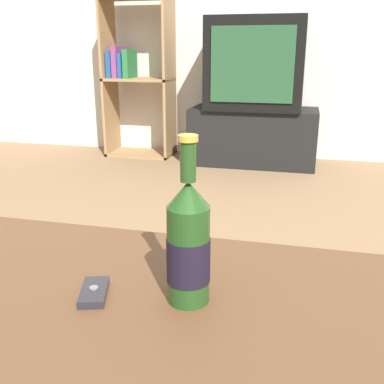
# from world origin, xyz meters

# --- Properties ---
(coffee_table) EXTENTS (1.04, 0.76, 0.40)m
(coffee_table) POSITION_xyz_m (0.00, 0.00, 0.35)
(coffee_table) COLOR brown
(coffee_table) RESTS_ON ground_plane
(tv_stand) EXTENTS (0.91, 0.43, 0.41)m
(tv_stand) POSITION_xyz_m (-0.10, 2.74, 0.20)
(tv_stand) COLOR black
(tv_stand) RESTS_ON ground_plane
(television) EXTENTS (0.67, 0.49, 0.63)m
(television) POSITION_xyz_m (-0.10, 2.73, 0.72)
(television) COLOR black
(television) RESTS_ON tv_stand
(bookshelf) EXTENTS (0.52, 0.30, 1.19)m
(bookshelf) POSITION_xyz_m (-1.04, 2.81, 0.62)
(bookshelf) COLOR #99754C
(bookshelf) RESTS_ON ground_plane
(beer_bottle) EXTENTS (0.08, 0.08, 0.29)m
(beer_bottle) POSITION_xyz_m (0.08, 0.10, 0.51)
(beer_bottle) COLOR #1E4219
(beer_bottle) RESTS_ON coffee_table
(cell_phone) EXTENTS (0.07, 0.10, 0.02)m
(cell_phone) POSITION_xyz_m (-0.08, 0.08, 0.41)
(cell_phone) COLOR #232328
(cell_phone) RESTS_ON coffee_table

